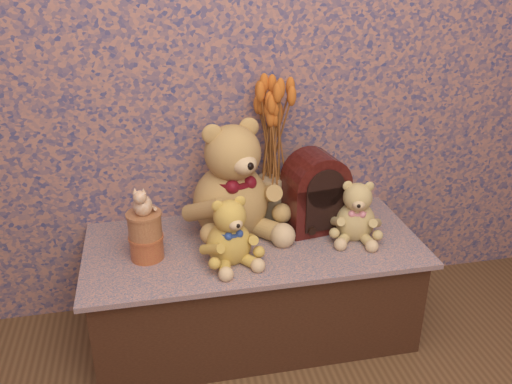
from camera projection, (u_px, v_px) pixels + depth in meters
display_shelf at (254, 287)px, 2.19m from camera, size 1.30×0.60×0.43m
teddy_large at (230, 174)px, 2.09m from camera, size 0.54×0.58×0.50m
teddy_medium at (229, 227)px, 1.93m from camera, size 0.28×0.31×0.27m
teddy_small at (356, 207)px, 2.09m from camera, size 0.27×0.30×0.26m
cathedral_radio at (315, 191)px, 2.15m from camera, size 0.26×0.20×0.33m
ceramic_vase at (271, 199)px, 2.24m from camera, size 0.15×0.15×0.20m
dried_stalks at (272, 133)px, 2.12m from camera, size 0.26×0.26×0.38m
biscuit_tin_lower at (147, 247)px, 1.98m from camera, size 0.13×0.13×0.09m
biscuit_tin_upper at (145, 225)px, 1.94m from camera, size 0.16×0.16×0.09m
cat_figurine at (142, 199)px, 1.90m from camera, size 0.10×0.11×0.12m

